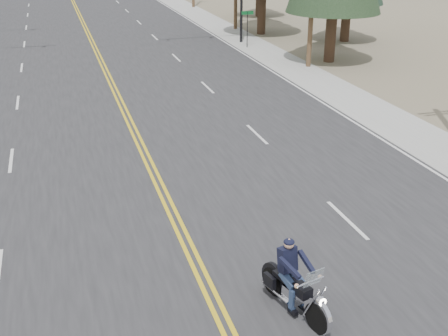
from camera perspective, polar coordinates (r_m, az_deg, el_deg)
name	(u,v)px	position (r m, az deg, el deg)	size (l,w,h in m)	color
street_sign	(247,23)	(42.16, 2.39, 14.54)	(0.90, 0.06, 2.62)	black
motorcyclist	(296,279)	(13.06, 7.29, -11.14)	(0.98, 2.29, 1.79)	black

